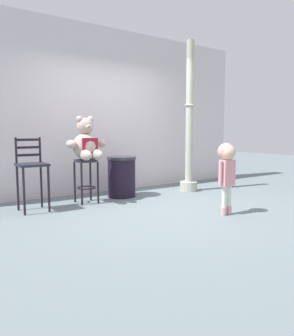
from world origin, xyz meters
The scene contains 8 objects.
ground_plane centered at (0.00, 0.00, 0.00)m, with size 24.00×24.00×0.00m, color slate.
building_wall centered at (0.00, 1.83, 1.53)m, with size 6.66×0.30×3.05m, color silver.
bar_stool_with_teddy centered at (-0.68, 0.94, 0.50)m, with size 0.37×0.37×0.70m.
teddy_bear centered at (-0.68, 0.91, 0.95)m, with size 0.64×0.58×0.68m.
child_walking centered at (0.57, -0.87, 0.72)m, with size 0.31×0.25×0.99m.
trash_bin centered at (0.04, 1.04, 0.36)m, with size 0.51×0.51×0.71m.
lamppost centered at (1.39, 0.79, 1.11)m, with size 0.33×0.33×2.81m.
bar_chair_empty centered at (-1.54, 0.88, 0.61)m, with size 0.40×0.40×1.06m.
Camera 1 is at (-2.85, -3.86, 1.14)m, focal length 35.02 mm.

